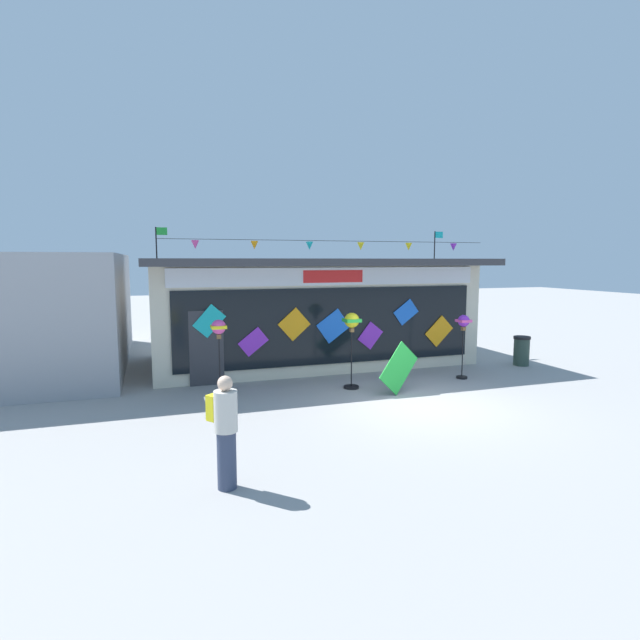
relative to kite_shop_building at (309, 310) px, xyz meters
The scene contains 9 objects.
ground_plane 5.97m from the kite_shop_building, 80.68° to the right, with size 80.00×80.00×0.00m, color #9E9B99.
kite_shop_building is the anchor object (origin of this frame).
wind_spinner_far_left 5.07m from the kite_shop_building, 132.32° to the right, with size 0.35×0.35×1.93m.
wind_spinner_left 3.79m from the kite_shop_building, 90.55° to the right, with size 0.40×0.40×1.98m.
wind_spinner_center_left 5.05m from the kite_shop_building, 48.61° to the right, with size 0.34×0.34×1.81m.
person_near_camera 9.42m from the kite_shop_building, 114.88° to the right, with size 0.44×0.47×1.68m.
trash_bin 6.90m from the kite_shop_building, 24.96° to the right, with size 0.52×0.52×0.93m.
display_kite_on_ground 4.81m from the kite_shop_building, 78.80° to the right, with size 0.66×0.03×1.21m, color green.
neighbour_building 9.27m from the kite_shop_building, 169.04° to the left, with size 6.81×9.01×3.50m, color #99999E.
Camera 1 is at (-5.82, -9.92, 3.32)m, focal length 28.05 mm.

